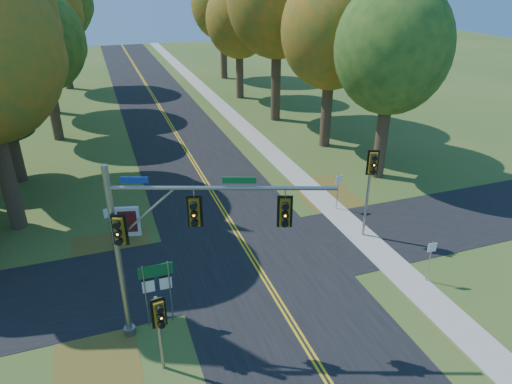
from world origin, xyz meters
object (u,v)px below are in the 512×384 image
object	(u,v)px
east_signal_pole	(371,173)
route_sign_cluster	(157,282)
traffic_mast	(170,233)
info_kiosk	(128,222)

from	to	relation	value
east_signal_pole	route_sign_cluster	distance (m)	11.72
route_sign_cluster	traffic_mast	bearing A→B (deg)	-58.34
east_signal_pole	info_kiosk	bearing A→B (deg)	179.69
traffic_mast	route_sign_cluster	xyz separation A→B (m)	(-0.56, 0.93, -2.58)
east_signal_pole	route_sign_cluster	xyz separation A→B (m)	(-11.20, -2.96, -1.77)
traffic_mast	east_signal_pole	size ratio (longest dim) A/B	1.49
traffic_mast	route_sign_cluster	size ratio (longest dim) A/B	2.61
traffic_mast	route_sign_cluster	world-z (taller)	traffic_mast
east_signal_pole	info_kiosk	size ratio (longest dim) A/B	2.90
traffic_mast	info_kiosk	distance (m)	9.12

